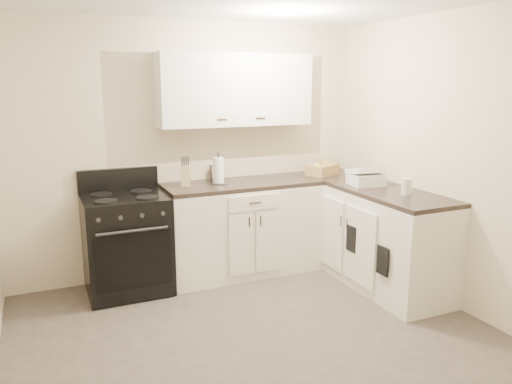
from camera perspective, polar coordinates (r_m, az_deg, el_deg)
name	(u,v)px	position (r m, az deg, el deg)	size (l,w,h in m)	color
floor	(267,349)	(3.83, 1.30, -17.48)	(3.60, 3.60, 0.00)	#473F38
wall_back	(191,150)	(5.05, -7.43, 4.79)	(3.60, 3.60, 0.00)	beige
wall_right	(465,164)	(4.46, 22.82, 2.92)	(3.60, 3.60, 0.00)	beige
wall_front	(484,271)	(1.98, 24.63, -8.21)	(3.60, 3.60, 0.00)	beige
base_cabinets_back	(242,229)	(5.08, -1.59, -4.30)	(1.55, 0.60, 0.90)	white
base_cabinets_right	(368,234)	(5.05, 12.68, -4.70)	(0.60, 1.90, 0.90)	white
countertop_back	(242,184)	(4.97, -1.62, 0.90)	(1.55, 0.60, 0.04)	black
countertop_right	(370,187)	(4.94, 12.94, 0.52)	(0.60, 1.90, 0.04)	black
upper_cabinets	(236,90)	(5.01, -2.36, 11.59)	(1.55, 0.30, 0.70)	white
stove	(127,244)	(4.76, -14.54, -5.76)	(0.74, 0.64, 0.90)	black
knife_block	(186,176)	(4.80, -8.05, 1.82)	(0.09, 0.08, 0.20)	tan
paper_towel	(218,171)	(4.88, -4.31, 2.44)	(0.11, 0.11, 0.26)	white
picture_frame	(215,172)	(5.11, -4.67, 2.28)	(0.12, 0.02, 0.15)	black
wicker_basket	(322,170)	(5.41, 7.59, 2.55)	(0.33, 0.22, 0.11)	tan
countertop_grill	(366,179)	(4.94, 12.48, 1.44)	(0.30, 0.28, 0.11)	white
glass_jar	(406,187)	(4.58, 16.80, 0.58)	(0.09, 0.09, 0.15)	silver
oven_mitt_near	(383,261)	(4.39, 14.27, -7.64)	(0.02, 0.14, 0.25)	black
oven_mitt_far	(351,239)	(4.72, 10.85, -5.26)	(0.02, 0.14, 0.24)	black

